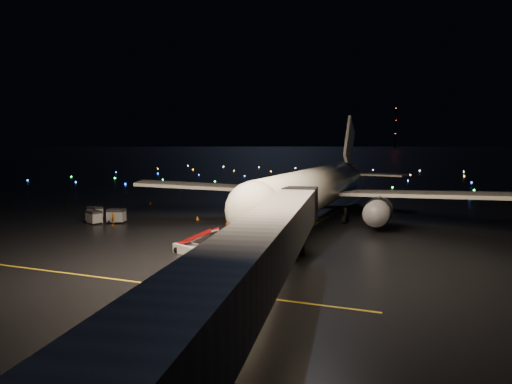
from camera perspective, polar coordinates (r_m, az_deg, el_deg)
ground at (r=342.97m, az=17.19°, el=3.76°), size 2000.00×2000.00×0.00m
lane_centre at (r=60.08m, az=5.15°, el=-4.64°), size 0.25×80.00×0.02m
lane_cross at (r=47.72m, az=-24.72°, el=-7.91°), size 60.00×0.25×0.02m
jet_bridge at (r=20.46m, az=-3.89°, el=-16.01°), size 14.00×58.00×6.60m
airliner at (r=69.25m, az=7.41°, el=3.11°), size 55.34×52.71×15.33m
pushback_tug at (r=40.84m, az=-0.04°, el=-8.36°), size 4.22×3.25×1.79m
belt_loader at (r=48.76m, az=-7.40°, el=-5.43°), size 6.02×3.81×2.85m
crew_c at (r=67.53m, az=-16.03°, el=-3.00°), size 0.90×0.96×1.59m
safety_cone_0 at (r=65.90m, az=-3.31°, el=-3.48°), size 0.48×0.48×0.49m
safety_cone_1 at (r=72.71m, az=0.28°, el=-2.61°), size 0.53×0.53×0.45m
safety_cone_2 at (r=69.93m, az=-6.71°, el=-2.97°), size 0.54×0.54×0.50m
safety_cone_3 at (r=88.12m, az=-11.96°, el=-1.22°), size 0.56×0.56×0.55m
radio_mast at (r=786.90m, az=15.65°, el=7.16°), size 1.80×1.80×64.00m
taxiway_lights at (r=150.78m, az=10.85°, el=1.65°), size 164.00×92.00×0.36m
baggage_cart_0 at (r=69.42m, az=-18.04°, el=-2.77°), size 2.43×2.10×1.73m
baggage_cart_1 at (r=74.37m, az=-17.92°, el=-2.24°), size 2.23×1.81×1.66m
baggage_cart_2 at (r=69.21m, az=-15.67°, el=-2.66°), size 2.56×2.12×1.88m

